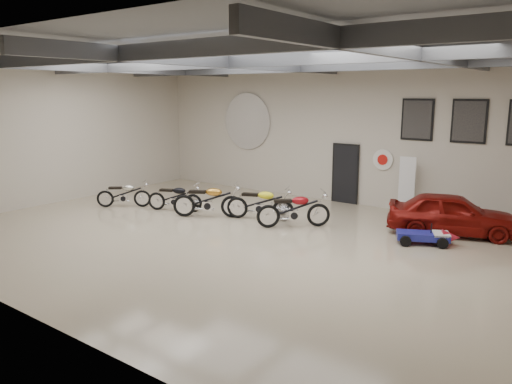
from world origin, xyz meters
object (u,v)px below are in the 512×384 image
Objects in this scene: motorcycle_silver at (124,194)px; motorcycle_black at (175,197)px; go_kart at (428,234)px; motorcycle_gold at (208,200)px; vintage_car at (452,214)px; motorcycle_red at (294,209)px; banner_stand at (407,186)px; motorcycle_yellow at (260,203)px.

motorcycle_black reaches higher than motorcycle_silver.
go_kart is (10.02, 1.99, -0.18)m from motorcycle_silver.
motorcycle_silver is 3.42m from motorcycle_gold.
go_kart is at bearing 152.07° from vintage_car.
motorcycle_red is at bearing -20.15° from motorcycle_gold.
banner_stand reaches higher than motorcycle_gold.
banner_stand is 1.16× the size of go_kart.
vintage_car is (4.01, 2.03, 0.04)m from motorcycle_red.
vintage_car reaches higher than motorcycle_silver.
motorcycle_red is (2.88, 0.62, -0.01)m from motorcycle_gold.
motorcycle_yellow is (3.03, 0.77, 0.06)m from motorcycle_black.
motorcycle_gold is (1.48, 0.03, 0.09)m from motorcycle_black.
banner_stand is at bearing 95.22° from go_kart.
motorcycle_red is 4.49m from vintage_car.
motorcycle_silver is 10.76m from vintage_car.
motorcycle_gold reaches higher than motorcycle_yellow.
motorcycle_red is (6.22, 1.31, 0.09)m from motorcycle_silver.
motorcycle_yellow is at bearing -9.35° from motorcycle_black.
motorcycle_black is 3.12m from motorcycle_yellow.
motorcycle_red is (-2.12, -3.53, -0.39)m from banner_stand.
go_kart is 1.40m from vintage_car.
motorcycle_yellow is at bearing 160.94° from go_kart.
motorcycle_yellow is 0.98× the size of motorcycle_red.
go_kart is 0.46× the size of vintage_car.
motorcycle_gold is at bearing -27.41° from motorcycle_silver.
motorcycle_black is at bearing 145.62° from motorcycle_red.
motorcycle_gold is 6.81m from go_kart.
motorcycle_red reaches higher than motorcycle_yellow.
go_kart is at bearing -14.39° from motorcycle_black.
go_kart is (8.16, 1.33, -0.20)m from motorcycle_black.
motorcycle_red reaches higher than go_kart.
banner_stand is 0.86× the size of motorcycle_gold.
banner_stand is at bearing 16.10° from motorcycle_red.
go_kart is (5.13, 0.56, -0.26)m from motorcycle_yellow.
motorcycle_yellow is (1.54, 0.74, -0.02)m from motorcycle_gold.
banner_stand is at bearing 9.17° from motorcycle_black.
motorcycle_black is 1.16× the size of go_kart.
motorcycle_red is (1.33, -0.12, 0.01)m from motorcycle_yellow.
motorcycle_gold is at bearing -146.31° from banner_stand.
motorcycle_gold is at bearing 149.23° from motorcycle_red.
motorcycle_gold is 7.37m from vintage_car.
vintage_car is (8.36, 2.68, 0.11)m from motorcycle_black.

